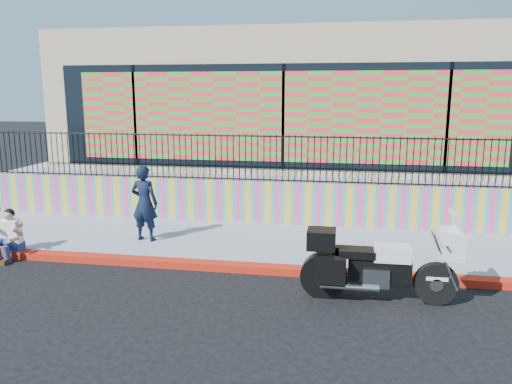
# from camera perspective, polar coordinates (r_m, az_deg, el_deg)

# --- Properties ---
(ground) EXTENTS (90.00, 90.00, 0.00)m
(ground) POSITION_cam_1_polar(r_m,az_deg,el_deg) (10.05, 0.09, -9.12)
(ground) COLOR black
(ground) RESTS_ON ground
(red_curb) EXTENTS (16.00, 0.30, 0.15)m
(red_curb) POSITION_cam_1_polar(r_m,az_deg,el_deg) (10.02, 0.09, -8.72)
(red_curb) COLOR #AC0C0C
(red_curb) RESTS_ON ground
(sidewalk) EXTENTS (16.00, 3.00, 0.15)m
(sidewalk) POSITION_cam_1_polar(r_m,az_deg,el_deg) (11.56, 1.50, -5.94)
(sidewalk) COLOR gray
(sidewalk) RESTS_ON ground
(mural_wall) EXTENTS (16.00, 0.20, 1.10)m
(mural_wall) POSITION_cam_1_polar(r_m,az_deg,el_deg) (12.93, 2.56, -1.21)
(mural_wall) COLOR #FB4289
(mural_wall) RESTS_ON sidewalk
(metal_fence) EXTENTS (15.80, 0.04, 1.20)m
(metal_fence) POSITION_cam_1_polar(r_m,az_deg,el_deg) (12.73, 2.60, 3.85)
(metal_fence) COLOR black
(metal_fence) RESTS_ON mural_wall
(elevated_platform) EXTENTS (16.00, 10.00, 1.25)m
(elevated_platform) POSITION_cam_1_polar(r_m,az_deg,el_deg) (17.93, 4.66, 2.08)
(elevated_platform) COLOR gray
(elevated_platform) RESTS_ON ground
(storefront_building) EXTENTS (14.00, 8.06, 4.00)m
(storefront_building) POSITION_cam_1_polar(r_m,az_deg,el_deg) (17.48, 4.74, 10.48)
(storefront_building) COLOR tan
(storefront_building) RESTS_ON elevated_platform
(police_motorcycle) EXTENTS (2.60, 0.86, 1.62)m
(police_motorcycle) POSITION_cam_1_polar(r_m,az_deg,el_deg) (8.79, 13.61, -7.83)
(police_motorcycle) COLOR black
(police_motorcycle) RESTS_ON ground
(police_officer) EXTENTS (0.68, 0.48, 1.75)m
(police_officer) POSITION_cam_1_polar(r_m,az_deg,el_deg) (11.66, -12.63, -1.25)
(police_officer) COLOR black
(police_officer) RESTS_ON sidewalk
(seated_man) EXTENTS (0.54, 0.71, 1.06)m
(seated_man) POSITION_cam_1_polar(r_m,az_deg,el_deg) (11.84, -26.52, -4.87)
(seated_man) COLOR navy
(seated_man) RESTS_ON ground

